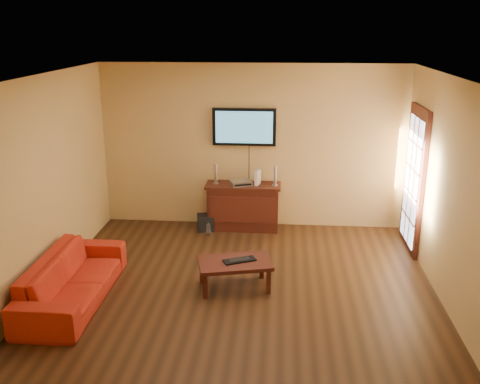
# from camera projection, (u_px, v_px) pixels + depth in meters

# --- Properties ---
(ground_plane) EXTENTS (5.00, 5.00, 0.00)m
(ground_plane) POSITION_uv_depth(u_px,v_px,m) (240.00, 293.00, 6.83)
(ground_plane) COLOR black
(ground_plane) RESTS_ON ground
(room_walls) EXTENTS (5.00, 5.00, 5.00)m
(room_walls) POSITION_uv_depth(u_px,v_px,m) (244.00, 153.00, 6.92)
(room_walls) COLOR tan
(room_walls) RESTS_ON ground
(french_door) EXTENTS (0.07, 1.02, 2.22)m
(french_door) POSITION_uv_depth(u_px,v_px,m) (414.00, 181.00, 7.94)
(french_door) COLOR #37130C
(french_door) RESTS_ON ground
(media_console) EXTENTS (1.23, 0.47, 0.77)m
(media_console) POSITION_uv_depth(u_px,v_px,m) (243.00, 206.00, 8.87)
(media_console) COLOR #37130C
(media_console) RESTS_ON ground
(television) EXTENTS (1.03, 0.08, 0.61)m
(television) POSITION_uv_depth(u_px,v_px,m) (244.00, 127.00, 8.67)
(television) COLOR black
(television) RESTS_ON ground
(coffee_table) EXTENTS (1.03, 0.76, 0.37)m
(coffee_table) POSITION_uv_depth(u_px,v_px,m) (235.00, 265.00, 6.88)
(coffee_table) COLOR #37130C
(coffee_table) RESTS_ON ground
(sofa) EXTENTS (0.59, 1.99, 0.78)m
(sofa) POSITION_uv_depth(u_px,v_px,m) (72.00, 272.00, 6.54)
(sofa) COLOR red
(sofa) RESTS_ON ground
(speaker_left) EXTENTS (0.09, 0.09, 0.34)m
(speaker_left) POSITION_uv_depth(u_px,v_px,m) (216.00, 174.00, 8.75)
(speaker_left) COLOR silver
(speaker_left) RESTS_ON media_console
(speaker_right) EXTENTS (0.09, 0.09, 0.33)m
(speaker_right) POSITION_uv_depth(u_px,v_px,m) (275.00, 177.00, 8.65)
(speaker_right) COLOR silver
(speaker_right) RESTS_ON media_console
(av_receiver) EXTENTS (0.39, 0.34, 0.07)m
(av_receiver) POSITION_uv_depth(u_px,v_px,m) (241.00, 183.00, 8.70)
(av_receiver) COLOR silver
(av_receiver) RESTS_ON media_console
(game_console) EXTENTS (0.10, 0.19, 0.25)m
(game_console) POSITION_uv_depth(u_px,v_px,m) (258.00, 177.00, 8.71)
(game_console) COLOR white
(game_console) RESTS_ON media_console
(subwoofer) EXTENTS (0.31, 0.31, 0.26)m
(subwoofer) POSITION_uv_depth(u_px,v_px,m) (206.00, 223.00, 8.87)
(subwoofer) COLOR black
(subwoofer) RESTS_ON ground
(bottle) EXTENTS (0.07, 0.07, 0.21)m
(bottle) POSITION_uv_depth(u_px,v_px,m) (209.00, 230.00, 8.66)
(bottle) COLOR white
(bottle) RESTS_ON ground
(keyboard) EXTENTS (0.44, 0.31, 0.02)m
(keyboard) POSITION_uv_depth(u_px,v_px,m) (240.00, 260.00, 6.86)
(keyboard) COLOR black
(keyboard) RESTS_ON coffee_table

